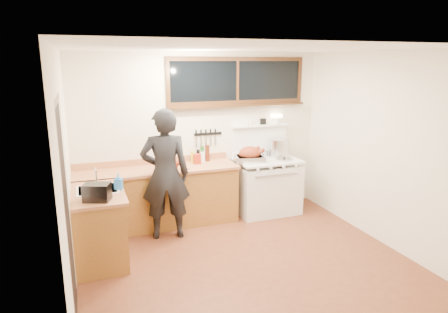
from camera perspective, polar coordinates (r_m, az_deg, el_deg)
name	(u,v)px	position (r m, az deg, el deg)	size (l,w,h in m)	color
ground_plane	(243,260)	(5.26, 2.76, -14.51)	(4.00, 3.50, 0.02)	#572817
room_shell	(245,131)	(4.72, 2.98, 3.60)	(4.10, 3.60, 2.65)	silver
counter_back	(158,197)	(6.15, -9.45, -5.72)	(2.44, 0.64, 1.00)	brown
counter_left	(99,226)	(5.30, -17.44, -9.43)	(0.64, 1.09, 0.90)	brown
sink_unit	(98,194)	(5.23, -17.58, -5.10)	(0.50, 0.45, 0.37)	white
vintage_stove	(266,185)	(6.65, 6.06, -4.01)	(1.02, 0.74, 1.59)	white
back_window	(238,86)	(6.48, 1.96, 9.98)	(2.32, 0.13, 0.77)	black
left_doorway	(68,214)	(3.97, -21.40, -7.69)	(0.02, 1.04, 2.17)	black
knife_strip	(207,135)	(6.40, -2.44, 3.15)	(0.46, 0.03, 0.28)	black
man	(165,174)	(5.60, -8.39, -2.55)	(0.74, 0.55, 1.85)	black
soap_bottle	(118,181)	(5.12, -14.86, -3.47)	(0.12, 0.12, 0.21)	#2B7CD9
toaster	(97,192)	(4.79, -17.69, -4.89)	(0.34, 0.29, 0.20)	black
cutting_board	(172,166)	(5.90, -7.48, -1.41)	(0.51, 0.46, 0.14)	#B06E46
roast_turkey	(250,156)	(6.32, 3.73, 0.13)	(0.51, 0.42, 0.25)	silver
stockpot	(279,148)	(6.71, 7.83, 1.23)	(0.38, 0.38, 0.30)	silver
saucepan	(264,153)	(6.71, 5.67, 0.47)	(0.18, 0.28, 0.11)	silver
pot_lid	(284,159)	(6.53, 8.59, -0.37)	(0.34, 0.34, 0.04)	silver
coffee_tin	(197,159)	(6.21, -3.86, -0.35)	(0.11, 0.09, 0.15)	maroon
pitcher	(202,157)	(6.33, -3.10, -0.01)	(0.11, 0.11, 0.17)	white
bottle_cluster	(202,154)	(6.33, -3.23, 0.29)	(0.31, 0.07, 0.26)	black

